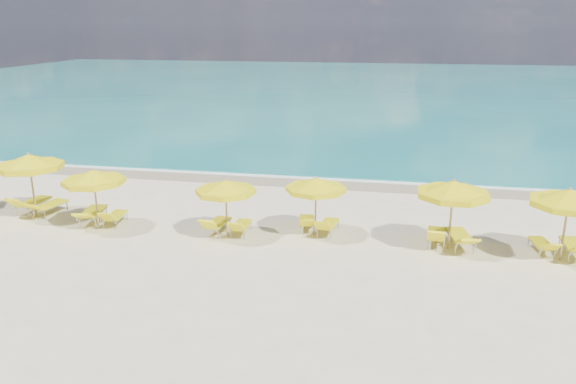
# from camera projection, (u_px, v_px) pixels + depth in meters

# --- Properties ---
(ground_plane) EXTENTS (120.00, 120.00, 0.00)m
(ground_plane) POSITION_uv_depth(u_px,v_px,m) (280.00, 236.00, 20.30)
(ground_plane) COLOR beige
(ocean) EXTENTS (120.00, 80.00, 0.30)m
(ocean) POSITION_uv_depth(u_px,v_px,m) (364.00, 88.00, 65.38)
(ocean) COLOR #136C69
(ocean) RESTS_ON ground
(wet_sand_band) EXTENTS (120.00, 2.60, 0.01)m
(wet_sand_band) POSITION_uv_depth(u_px,v_px,m) (311.00, 181.00, 27.25)
(wet_sand_band) COLOR tan
(wet_sand_band) RESTS_ON ground
(foam_line) EXTENTS (120.00, 1.20, 0.03)m
(foam_line) POSITION_uv_depth(u_px,v_px,m) (313.00, 177.00, 28.00)
(foam_line) COLOR white
(foam_line) RESTS_ON ground
(whitecap_near) EXTENTS (14.00, 0.36, 0.05)m
(whitecap_near) POSITION_uv_depth(u_px,v_px,m) (244.00, 138.00, 37.36)
(whitecap_near) COLOR white
(whitecap_near) RESTS_ON ground
(whitecap_far) EXTENTS (18.00, 0.30, 0.05)m
(whitecap_far) POSITION_uv_depth(u_px,v_px,m) (452.00, 126.00, 41.38)
(whitecap_far) COLOR white
(whitecap_far) RESTS_ON ground
(umbrella_1) EXTENTS (2.82, 2.82, 2.59)m
(umbrella_1) POSITION_uv_depth(u_px,v_px,m) (29.00, 162.00, 21.68)
(umbrella_1) COLOR tan
(umbrella_1) RESTS_ON ground
(umbrella_2) EXTENTS (2.83, 2.83, 2.32)m
(umbrella_2) POSITION_uv_depth(u_px,v_px,m) (94.00, 177.00, 20.44)
(umbrella_2) COLOR tan
(umbrella_2) RESTS_ON ground
(umbrella_3) EXTENTS (2.54, 2.54, 2.18)m
(umbrella_3) POSITION_uv_depth(u_px,v_px,m) (226.00, 187.00, 19.64)
(umbrella_3) COLOR tan
(umbrella_3) RESTS_ON ground
(umbrella_4) EXTENTS (2.35, 2.35, 2.20)m
(umbrella_4) POSITION_uv_depth(u_px,v_px,m) (316.00, 185.00, 19.84)
(umbrella_4) COLOR tan
(umbrella_4) RESTS_ON ground
(umbrella_5) EXTENTS (3.19, 3.19, 2.47)m
(umbrella_5) POSITION_uv_depth(u_px,v_px,m) (453.00, 189.00, 18.52)
(umbrella_5) COLOR tan
(umbrella_5) RESTS_ON ground
(umbrella_6) EXTENTS (2.82, 2.82, 2.46)m
(umbrella_6) POSITION_uv_depth(u_px,v_px,m) (569.00, 198.00, 17.61)
(umbrella_6) COLOR tan
(umbrella_6) RESTS_ON ground
(lounger_1_left) EXTENTS (0.83, 2.01, 0.92)m
(lounger_1_left) POSITION_uv_depth(u_px,v_px,m) (33.00, 206.00, 22.76)
(lounger_1_left) COLOR #A5A8AD
(lounger_1_left) RESTS_ON ground
(lounger_1_right) EXTENTS (0.91, 1.98, 0.80)m
(lounger_1_right) POSITION_uv_depth(u_px,v_px,m) (50.00, 209.00, 22.47)
(lounger_1_right) COLOR #A5A8AD
(lounger_1_right) RESTS_ON ground
(lounger_2_left) EXTENTS (1.04, 2.16, 0.80)m
(lounger_2_left) POSITION_uv_depth(u_px,v_px,m) (93.00, 216.00, 21.56)
(lounger_2_left) COLOR #A5A8AD
(lounger_2_left) RESTS_ON ground
(lounger_2_right) EXTENTS (0.70, 1.65, 0.79)m
(lounger_2_right) POSITION_uv_depth(u_px,v_px,m) (115.00, 219.00, 21.33)
(lounger_2_right) COLOR #A5A8AD
(lounger_2_right) RESTS_ON ground
(lounger_3_left) EXTENTS (0.74, 1.76, 0.84)m
(lounger_3_left) POSITION_uv_depth(u_px,v_px,m) (217.00, 227.00, 20.49)
(lounger_3_left) COLOR #A5A8AD
(lounger_3_left) RESTS_ON ground
(lounger_3_right) EXTENTS (0.58, 1.58, 0.77)m
(lounger_3_right) POSITION_uv_depth(u_px,v_px,m) (241.00, 229.00, 20.36)
(lounger_3_right) COLOR #A5A8AD
(lounger_3_right) RESTS_ON ground
(lounger_4_left) EXTENTS (0.78, 1.67, 0.76)m
(lounger_4_left) POSITION_uv_depth(u_px,v_px,m) (307.00, 225.00, 20.80)
(lounger_4_left) COLOR #A5A8AD
(lounger_4_left) RESTS_ON ground
(lounger_4_right) EXTENTS (0.78, 1.72, 0.80)m
(lounger_4_right) POSITION_uv_depth(u_px,v_px,m) (328.00, 228.00, 20.41)
(lounger_4_right) COLOR #A5A8AD
(lounger_4_right) RESTS_ON ground
(lounger_5_left) EXTENTS (0.75, 1.82, 0.88)m
(lounger_5_left) POSITION_uv_depth(u_px,v_px,m) (436.00, 238.00, 19.40)
(lounger_5_left) COLOR #A5A8AD
(lounger_5_left) RESTS_ON ground
(lounger_5_right) EXTENTS (0.99, 2.11, 0.80)m
(lounger_5_right) POSITION_uv_depth(u_px,v_px,m) (460.00, 241.00, 19.17)
(lounger_5_right) COLOR #A5A8AD
(lounger_5_right) RESTS_ON ground
(lounger_6_left) EXTENTS (0.73, 1.64, 0.72)m
(lounger_6_left) POSITION_uv_depth(u_px,v_px,m) (542.00, 248.00, 18.70)
(lounger_6_left) COLOR #A5A8AD
(lounger_6_left) RESTS_ON ground
(lounger_6_right) EXTENTS (0.66, 1.90, 0.78)m
(lounger_6_right) POSITION_uv_depth(u_px,v_px,m) (573.00, 250.00, 18.44)
(lounger_6_right) COLOR #A5A8AD
(lounger_6_right) RESTS_ON ground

